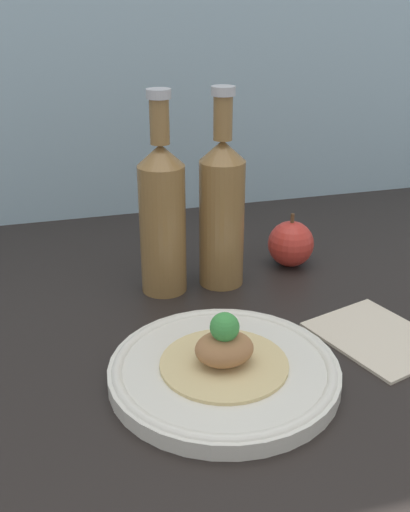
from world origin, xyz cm
name	(u,v)px	position (x,y,z in cm)	size (l,w,h in cm)	color
ground_plane	(212,372)	(0.00, 0.00, -2.00)	(180.00, 110.00, 4.00)	black
plate	(221,371)	(-0.37, -4.49, 1.20)	(25.64, 25.64, 2.24)	silver
plated_food	(221,351)	(-0.37, -4.49, 3.74)	(14.24, 14.24, 6.49)	#D6BC7F
cider_bottle_left	(162,215)	(-1.71, 18.94, 11.44)	(6.46, 6.46, 28.33)	olive
cider_bottle_right	(222,209)	(6.85, 18.94, 11.44)	(6.46, 6.46, 28.33)	olive
apple	(291,244)	(19.08, 21.81, 3.59)	(7.16, 7.16, 8.54)	red
napkin	(378,336)	(20.99, -1.51, 0.40)	(16.15, 18.11, 0.80)	beige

